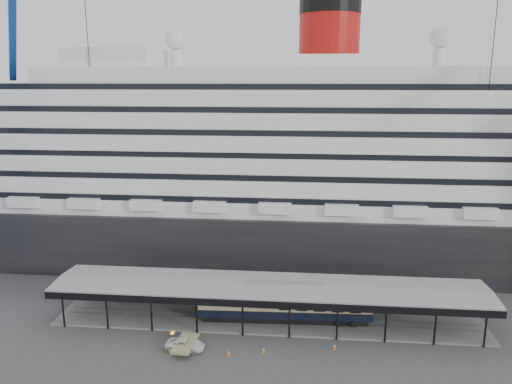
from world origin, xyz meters
TOP-DOWN VIEW (x-y plane):
  - ground at (0.00, 0.00)m, footprint 200.00×200.00m
  - cruise_ship at (0.05, 32.00)m, footprint 130.00×30.00m
  - platform_canopy at (0.00, 5.00)m, footprint 56.00×9.18m
  - port_truck at (-9.20, -3.06)m, footprint 4.74×2.42m
  - pullman_carriage at (2.15, 5.00)m, footprint 22.49×3.74m
  - traffic_cone_left at (0.01, -2.81)m, footprint 0.40×0.40m
  - traffic_cone_mid at (-3.93, -3.86)m, footprint 0.40×0.40m
  - traffic_cone_right at (8.29, -1.28)m, footprint 0.42×0.42m

SIDE VIEW (x-z plane):
  - ground at x=0.00m, z-range 0.00..0.00m
  - traffic_cone_left at x=0.01m, z-range 0.00..0.66m
  - traffic_cone_mid at x=-3.93m, z-range 0.00..0.66m
  - traffic_cone_right at x=8.29m, z-range 0.00..0.69m
  - port_truck at x=-9.20m, z-range 0.00..1.28m
  - platform_canopy at x=0.00m, z-range -0.29..5.01m
  - pullman_carriage at x=2.15m, z-range -8.33..13.66m
  - cruise_ship at x=0.05m, z-range -3.60..40.30m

